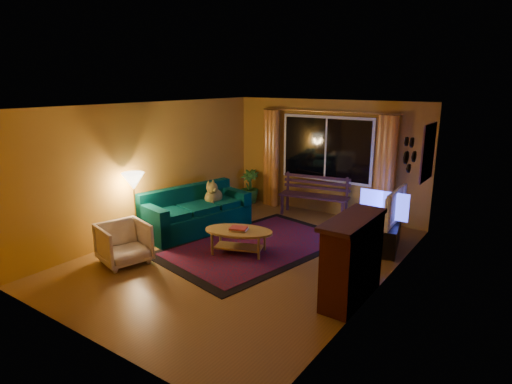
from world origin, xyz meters
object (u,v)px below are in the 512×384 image
Objects in this scene: sofa at (196,210)px; floor_lamp at (135,209)px; bench at (314,206)px; tv_console at (387,235)px; armchair at (124,241)px; coffee_table at (239,242)px.

sofa is 1.64× the size of floor_lamp.
sofa is 1.21m from floor_lamp.
bench is 2.15m from tv_console.
armchair is 0.58× the size of floor_lamp.
sofa is 3.61m from tv_console.
armchair is (-1.35, -4.00, 0.15)m from bench.
sofa is 2.84× the size of armchair.
floor_lamp is 1.09× the size of coffee_table.
bench is at bearing 59.61° from floor_lamp.
coffee_table is 1.03× the size of tv_console.
armchair is (0.10, -1.82, -0.06)m from sofa.
coffee_table is at bearing 19.06° from floor_lamp.
armchair is at bearing -133.25° from coffee_table.
bench is at bearing 141.45° from tv_console.
bench is 2.02× the size of armchair.
sofa reaches higher than coffee_table.
sofa is 1.79× the size of coffee_table.
floor_lamp is at bearing -160.94° from coffee_table.
coffee_table is at bearing -101.83° from bench.
tv_console is (3.39, 1.24, -0.19)m from sofa.
floor_lamp reaches higher than sofa.
coffee_table is (1.39, -0.45, -0.21)m from sofa.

